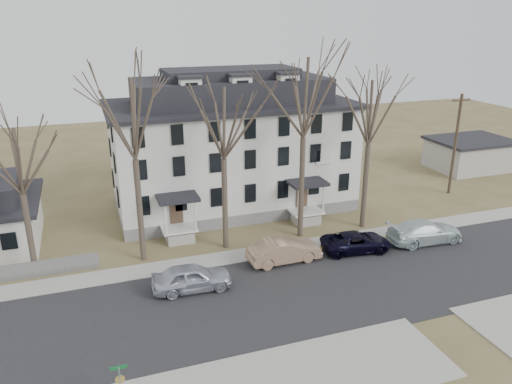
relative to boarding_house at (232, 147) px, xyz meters
name	(u,v)px	position (x,y,z in m)	size (l,w,h in m)	color
ground	(352,303)	(2.00, -17.95, -5.38)	(120.00, 120.00, 0.00)	brown
main_road	(336,287)	(2.00, -15.95, -5.38)	(120.00, 10.00, 0.04)	#27272A
far_sidewalk	(297,247)	(2.00, -9.95, -5.38)	(120.00, 2.00, 0.08)	#A09F97
yellow_curb	(363,242)	(7.00, -10.85, -5.38)	(14.00, 0.25, 0.06)	gold
boarding_house	(232,147)	(0.00, 0.00, 0.00)	(20.80, 12.36, 12.05)	slate
distant_building	(470,154)	(28.00, 2.05, -3.70)	(8.50, 6.50, 3.35)	#A09F97
tree_far_left	(131,113)	(-9.00, -8.15, 4.96)	(8.40, 8.40, 13.72)	#473B31
tree_mid_left	(223,119)	(-3.00, -8.15, 4.22)	(7.80, 7.80, 12.74)	#473B31
tree_center	(305,92)	(3.00, -8.15, 5.71)	(9.00, 9.00, 14.70)	#473B31
tree_mid_right	(371,109)	(8.50, -8.15, 4.22)	(7.80, 7.80, 12.74)	#473B31
tree_bungalow	(17,157)	(-16.00, -8.15, 2.74)	(6.60, 6.60, 10.78)	#473B31
utility_pole_far	(455,143)	(20.50, -3.95, -0.47)	(2.00, 0.28, 9.50)	#3D3023
car_silver	(192,278)	(-6.66, -13.34, -4.54)	(1.99, 4.95, 1.68)	#B3B9C5
car_tan	(284,251)	(0.16, -11.78, -4.53)	(1.80, 5.15, 1.70)	#A47F62
car_navy	(356,242)	(5.72, -11.96, -4.68)	(2.34, 5.07, 1.41)	black
car_white	(425,232)	(11.35, -12.34, -4.53)	(2.37, 5.82, 1.69)	silver
bicycle_left	(183,235)	(-5.71, -5.87, -4.97)	(0.54, 1.56, 0.82)	black
street_sign	(120,382)	(-11.70, -22.36, -3.74)	(0.70, 0.70, 2.46)	gray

